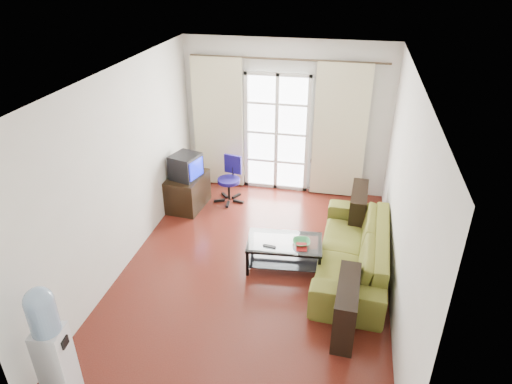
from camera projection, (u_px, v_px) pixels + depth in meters
floor at (255, 270)px, 6.35m from camera, size 5.20×5.20×0.00m
ceiling at (254, 76)px, 5.08m from camera, size 5.20×5.20×0.00m
wall_back at (286, 118)px, 7.96m from camera, size 3.60×0.02×2.70m
wall_front at (183, 336)px, 3.47m from camera, size 3.60×0.02×2.70m
wall_left at (122, 171)px, 6.04m from camera, size 0.02×5.20×2.70m
wall_right at (403, 199)px, 5.38m from camera, size 0.02×5.20×2.70m
french_door at (277, 133)px, 8.07m from camera, size 1.16×0.06×2.15m
curtain_rod at (287, 59)px, 7.39m from camera, size 3.30×0.04×0.04m
curtain_left at (218, 124)px, 8.14m from camera, size 0.90×0.07×2.35m
curtain_right at (340, 133)px, 7.75m from camera, size 0.90×0.07×2.35m
radiator at (327, 177)px, 8.20m from camera, size 0.64×0.12×0.64m
sofa at (353, 250)px, 6.21m from camera, size 2.36×1.09×0.67m
coffee_table at (284, 250)px, 6.31m from camera, size 1.07×0.67×0.42m
bowl at (301, 242)px, 6.17m from camera, size 0.34×0.34×0.06m
book at (296, 247)px, 6.11m from camera, size 0.19×0.23×0.02m
remote at (269, 246)px, 6.13m from camera, size 0.18×0.07×0.02m
tv_stand at (188, 191)px, 7.81m from camera, size 0.60×0.83×0.58m
crt_tv at (185, 166)px, 7.54m from camera, size 0.53×0.54×0.41m
task_chair at (230, 188)px, 8.02m from camera, size 0.65×0.65×0.81m
water_cooler at (51, 343)px, 4.25m from camera, size 0.31×0.30×1.34m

